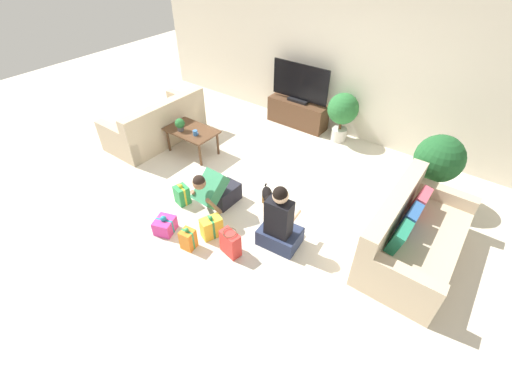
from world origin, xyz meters
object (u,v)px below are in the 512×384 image
at_px(person_kneeling, 216,191).
at_px(person_sitting, 280,224).
at_px(tv_console, 298,113).
at_px(gift_box_d, 211,227).
at_px(coffee_table, 192,133).
at_px(sofa_left, 157,126).
at_px(gift_box_b, 188,239).
at_px(potted_plant_back_right, 343,111).
at_px(gift_box_c, 182,195).
at_px(tv, 300,85).
at_px(mug, 195,133).
at_px(gift_bag_a, 230,243).
at_px(dog, 268,196).
at_px(gift_box_a, 165,225).
at_px(tabletop_plant, 180,124).
at_px(sofa_right, 412,238).
at_px(potted_plant_corner_right, 439,160).

relative_size(person_kneeling, person_sitting, 0.80).
bearing_deg(tv_console, gift_box_d, -77.82).
bearing_deg(coffee_table, person_kneeling, -33.05).
distance_m(sofa_left, gift_box_b, 2.93).
height_order(potted_plant_back_right, gift_box_c, potted_plant_back_right).
relative_size(sofa_left, person_kneeling, 2.29).
relative_size(person_kneeling, gift_box_c, 2.22).
height_order(coffee_table, gift_box_d, coffee_table).
xyz_separation_m(tv, gift_box_c, (-0.08, -3.13, -0.69)).
distance_m(gift_box_b, mug, 2.13).
distance_m(person_kneeling, gift_bag_a, 0.91).
height_order(dog, gift_box_c, dog).
bearing_deg(gift_box_d, dog, 71.52).
bearing_deg(gift_box_b, dog, 72.16).
height_order(tv, person_sitting, tv).
bearing_deg(person_sitting, gift_box_a, 22.83).
relative_size(tv_console, gift_box_c, 3.45).
distance_m(sofa_left, person_sitting, 3.46).
distance_m(gift_box_b, tabletop_plant, 2.34).
distance_m(sofa_right, gift_box_a, 3.20).
bearing_deg(tv, gift_box_c, -91.53).
bearing_deg(person_kneeling, sofa_right, 18.90).
xyz_separation_m(coffee_table, dog, (1.97, -0.46, -0.16)).
xyz_separation_m(tv_console, person_kneeling, (0.41, -2.91, 0.07)).
bearing_deg(gift_box_c, mug, 123.40).
distance_m(tv_console, gift_box_b, 3.76).
bearing_deg(sofa_left, dog, 82.15).
distance_m(gift_box_b, gift_bag_a, 0.56).
xyz_separation_m(tv_console, dog, (1.02, -2.48, -0.01)).
bearing_deg(tabletop_plant, gift_box_c, -44.57).
relative_size(coffee_table, gift_box_c, 2.58).
bearing_deg(person_sitting, tv_console, -67.85).
height_order(dog, gift_box_d, dog).
xyz_separation_m(potted_plant_back_right, gift_box_b, (-0.33, -3.65, -0.45)).
bearing_deg(gift_box_d, sofa_right, 29.61).
bearing_deg(sofa_left, mug, 88.80).
distance_m(person_sitting, tabletop_plant, 2.74).
xyz_separation_m(tv_console, mug, (-0.75, -2.11, 0.25)).
bearing_deg(tabletop_plant, person_sitting, -17.07).
bearing_deg(gift_box_a, tv, 92.52).
height_order(person_sitting, dog, person_sitting).
bearing_deg(gift_box_d, sofa_left, 153.45).
xyz_separation_m(potted_plant_corner_right, gift_bag_a, (-1.67, -2.59, -0.53)).
distance_m(tv_console, mug, 2.26).
bearing_deg(gift_box_b, tv, 99.64).
bearing_deg(sofa_right, person_kneeling, 107.71).
distance_m(tv, gift_box_d, 3.51).
xyz_separation_m(sofa_left, sofa_right, (4.76, -0.01, 0.01)).
height_order(sofa_right, gift_box_b, sofa_right).
height_order(gift_box_b, gift_bag_a, gift_bag_a).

